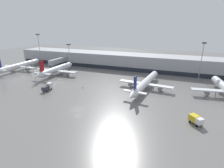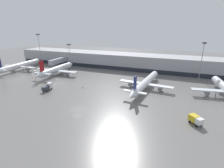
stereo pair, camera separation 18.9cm
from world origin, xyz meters
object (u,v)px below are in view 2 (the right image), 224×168
object	(u,v)px
parked_jet_1	(145,83)
parked_jet_2	(56,70)
service_truck_1	(48,87)
apron_light_mast_1	(203,50)
traffic_cone_0	(83,87)
apron_light_mast_2	(69,49)
service_truck_0	(196,119)
traffic_cone_2	(36,78)
apron_light_mast_0	(39,41)
parked_jet_3	(19,66)
traffic_cone_1	(40,83)

from	to	relation	value
parked_jet_1	parked_jet_2	world-z (taller)	parked_jet_2
service_truck_1	apron_light_mast_1	world-z (taller)	apron_light_mast_1
parked_jet_2	traffic_cone_0	bearing A→B (deg)	-120.42
parked_jet_2	apron_light_mast_2	bearing A→B (deg)	6.28
apron_light_mast_1	apron_light_mast_2	bearing A→B (deg)	-177.99
apron_light_mast_1	apron_light_mast_2	xyz separation A→B (m)	(-74.91, -2.63, -2.28)
service_truck_0	apron_light_mast_1	xyz separation A→B (m)	(3.79, 47.01, 13.09)
parked_jet_1	traffic_cone_0	distance (m)	27.13
traffic_cone_0	traffic_cone_2	bearing A→B (deg)	173.54
service_truck_0	service_truck_1	distance (m)	56.54
parked_jet_1	traffic_cone_2	distance (m)	55.42
traffic_cone_2	apron_light_mast_0	bearing A→B (deg)	128.39
parked_jet_3	apron_light_mast_2	world-z (taller)	apron_light_mast_2
parked_jet_1	traffic_cone_0	world-z (taller)	parked_jet_1
service_truck_1	traffic_cone_0	size ratio (longest dim) A/B	8.05
parked_jet_1	traffic_cone_1	world-z (taller)	parked_jet_1
traffic_cone_1	apron_light_mast_1	size ratio (longest dim) A/B	0.04
parked_jet_1	service_truck_0	world-z (taller)	parked_jet_1
traffic_cone_2	apron_light_mast_2	size ratio (longest dim) A/B	0.04
parked_jet_2	apron_light_mast_1	bearing A→B (deg)	-76.60
traffic_cone_2	parked_jet_1	bearing A→B (deg)	6.02
parked_jet_3	traffic_cone_2	xyz separation A→B (m)	(22.31, -10.21, -2.57)
traffic_cone_1	parked_jet_3	bearing A→B (deg)	152.80
apron_light_mast_0	service_truck_1	bearing A→B (deg)	-44.94
service_truck_1	apron_light_mast_2	world-z (taller)	apron_light_mast_2
traffic_cone_1	apron_light_mast_2	size ratio (longest dim) A/B	0.05
parked_jet_3	traffic_cone_1	size ratio (longest dim) A/B	48.28
parked_jet_1	traffic_cone_0	bearing A→B (deg)	115.25
traffic_cone_1	apron_light_mast_1	distance (m)	79.49
service_truck_0	service_truck_1	bearing A→B (deg)	-140.62
traffic_cone_0	apron_light_mast_1	distance (m)	59.83
traffic_cone_1	apron_light_mast_1	bearing A→B (deg)	26.35
apron_light_mast_1	apron_light_mast_0	bearing A→B (deg)	179.74
apron_light_mast_1	service_truck_1	bearing A→B (deg)	-145.79
parked_jet_2	apron_light_mast_2	distance (m)	19.29
service_truck_1	traffic_cone_2	size ratio (longest dim) A/B	8.26
parked_jet_2	traffic_cone_0	xyz separation A→B (m)	(24.84, -13.74, -2.55)
traffic_cone_0	traffic_cone_2	size ratio (longest dim) A/B	1.03
traffic_cone_1	traffic_cone_2	world-z (taller)	traffic_cone_1
service_truck_0	traffic_cone_1	distance (m)	67.43
service_truck_0	traffic_cone_0	world-z (taller)	service_truck_0
parked_jet_3	apron_light_mast_0	distance (m)	23.91
parked_jet_2	traffic_cone_2	size ratio (longest dim) A/B	52.60
traffic_cone_2	traffic_cone_1	bearing A→B (deg)	-34.39
parked_jet_1	service_truck_1	distance (m)	41.25
parked_jet_2	apron_light_mast_0	world-z (taller)	apron_light_mast_0
service_truck_0	traffic_cone_0	xyz separation A→B (m)	(-44.01, 13.97, -1.17)
service_truck_1	apron_light_mast_0	size ratio (longest dim) A/B	0.25
parked_jet_1	apron_light_mast_1	world-z (taller)	apron_light_mast_1
apron_light_mast_1	traffic_cone_1	bearing A→B (deg)	-153.65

